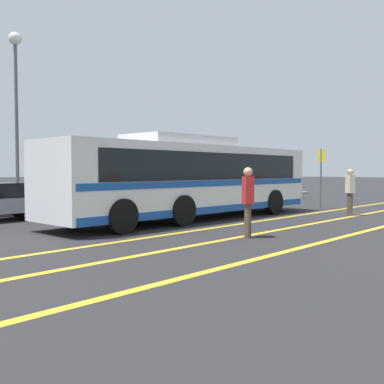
% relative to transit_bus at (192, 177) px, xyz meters
% --- Properties ---
extents(ground_plane, '(220.00, 220.00, 0.00)m').
position_rel_transit_bus_xyz_m(ground_plane, '(-0.30, 0.38, -1.53)').
color(ground_plane, '#262628').
extents(lane_strip_0, '(31.59, 0.20, 0.01)m').
position_rel_transit_bus_xyz_m(lane_strip_0, '(0.02, -2.20, -1.53)').
color(lane_strip_0, gold).
rests_on(lane_strip_0, ground_plane).
extents(lane_strip_1, '(31.59, 0.20, 0.01)m').
position_rel_transit_bus_xyz_m(lane_strip_1, '(0.02, -3.94, -1.53)').
color(lane_strip_1, gold).
rests_on(lane_strip_1, ground_plane).
extents(lane_strip_2, '(31.59, 0.20, 0.01)m').
position_rel_transit_bus_xyz_m(lane_strip_2, '(0.02, -5.98, -1.53)').
color(lane_strip_2, gold).
rests_on(lane_strip_2, ground_plane).
extents(curb_strip, '(39.59, 0.36, 0.15)m').
position_rel_transit_bus_xyz_m(curb_strip, '(0.02, 5.94, -1.45)').
color(curb_strip, '#99999E').
rests_on(curb_strip, ground_plane).
extents(transit_bus, '(11.93, 2.75, 2.99)m').
position_rel_transit_bus_xyz_m(transit_bus, '(0.00, 0.00, 0.00)').
color(transit_bus, white).
rests_on(transit_bus, ground_plane).
extents(parked_car_2, '(3.99, 2.03, 1.48)m').
position_rel_transit_bus_xyz_m(parked_car_2, '(1.40, 4.37, -0.80)').
color(parked_car_2, olive).
rests_on(parked_car_2, ground_plane).
extents(parked_car_3, '(4.50, 2.04, 1.33)m').
position_rel_transit_bus_xyz_m(parked_car_3, '(6.36, 4.36, -0.85)').
color(parked_car_3, black).
rests_on(parked_car_3, ground_plane).
extents(parked_car_4, '(4.82, 2.21, 1.46)m').
position_rel_transit_bus_xyz_m(parked_car_4, '(12.18, 4.33, -0.79)').
color(parked_car_4, '#9E9EA3').
rests_on(parked_car_4, ground_plane).
extents(pedestrian_1, '(0.44, 0.46, 1.87)m').
position_rel_transit_bus_xyz_m(pedestrian_1, '(-2.35, -4.17, -0.45)').
color(pedestrian_1, brown).
rests_on(pedestrian_1, ground_plane).
extents(pedestrian_2, '(0.44, 0.46, 1.85)m').
position_rel_transit_bus_xyz_m(pedestrian_2, '(5.18, -3.73, -0.47)').
color(pedestrian_2, brown).
rests_on(pedestrian_2, ground_plane).
extents(bus_stop_sign, '(0.07, 0.40, 2.79)m').
position_rel_transit_bus_xyz_m(bus_stop_sign, '(7.25, -1.46, 0.22)').
color(bus_stop_sign, '#59595E').
rests_on(bus_stop_sign, ground_plane).
extents(street_lamp, '(0.53, 0.53, 7.47)m').
position_rel_transit_bus_xyz_m(street_lamp, '(-3.19, 6.92, 3.88)').
color(street_lamp, '#59595E').
rests_on(street_lamp, ground_plane).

